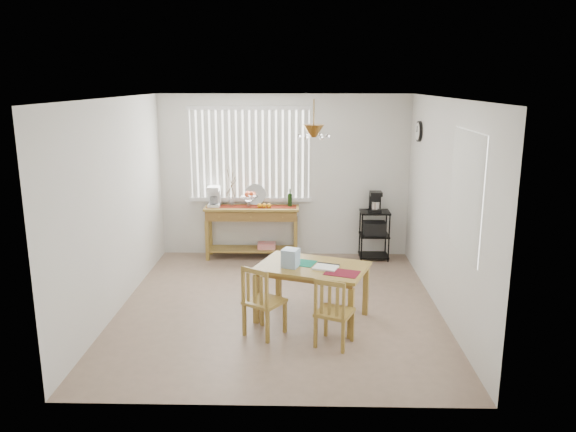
{
  "coord_description": "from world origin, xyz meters",
  "views": [
    {
      "loc": [
        0.27,
        -6.67,
        2.79
      ],
      "look_at": [
        0.1,
        0.55,
        1.05
      ],
      "focal_mm": 35.0,
      "sensor_mm": 36.0,
      "label": 1
    }
  ],
  "objects_px": {
    "cart_items": "(375,202)",
    "chair_right": "(333,312)",
    "chair_left": "(262,301)",
    "wire_cart": "(374,230)",
    "sideboard": "(252,220)",
    "dining_table": "(312,272)"
  },
  "relations": [
    {
      "from": "chair_right",
      "to": "cart_items",
      "type": "bearing_deg",
      "value": 75.15
    },
    {
      "from": "chair_left",
      "to": "sideboard",
      "type": "bearing_deg",
      "value": 97.03
    },
    {
      "from": "wire_cart",
      "to": "sideboard",
      "type": "bearing_deg",
      "value": 179.43
    },
    {
      "from": "chair_left",
      "to": "chair_right",
      "type": "bearing_deg",
      "value": -17.33
    },
    {
      "from": "cart_items",
      "to": "chair_right",
      "type": "bearing_deg",
      "value": -104.85
    },
    {
      "from": "dining_table",
      "to": "chair_right",
      "type": "height_order",
      "value": "chair_right"
    },
    {
      "from": "cart_items",
      "to": "dining_table",
      "type": "height_order",
      "value": "cart_items"
    },
    {
      "from": "sideboard",
      "to": "cart_items",
      "type": "relative_size",
      "value": 4.63
    },
    {
      "from": "wire_cart",
      "to": "dining_table",
      "type": "relative_size",
      "value": 0.54
    },
    {
      "from": "chair_left",
      "to": "chair_right",
      "type": "xyz_separation_m",
      "value": [
        0.78,
        -0.24,
        -0.02
      ]
    },
    {
      "from": "sideboard",
      "to": "chair_left",
      "type": "xyz_separation_m",
      "value": [
        0.35,
        -2.86,
        -0.23
      ]
    },
    {
      "from": "dining_table",
      "to": "chair_right",
      "type": "relative_size",
      "value": 1.85
    },
    {
      "from": "sideboard",
      "to": "wire_cart",
      "type": "bearing_deg",
      "value": -0.57
    },
    {
      "from": "sideboard",
      "to": "chair_left",
      "type": "height_order",
      "value": "sideboard"
    },
    {
      "from": "wire_cart",
      "to": "chair_left",
      "type": "bearing_deg",
      "value": -119.35
    },
    {
      "from": "dining_table",
      "to": "chair_left",
      "type": "bearing_deg",
      "value": -140.04
    },
    {
      "from": "sideboard",
      "to": "wire_cart",
      "type": "distance_m",
      "value": 1.95
    },
    {
      "from": "sideboard",
      "to": "dining_table",
      "type": "height_order",
      "value": "sideboard"
    },
    {
      "from": "chair_left",
      "to": "dining_table",
      "type": "bearing_deg",
      "value": 39.96
    },
    {
      "from": "chair_left",
      "to": "wire_cart",
      "type": "bearing_deg",
      "value": 60.65
    },
    {
      "from": "wire_cart",
      "to": "dining_table",
      "type": "distance_m",
      "value": 2.59
    },
    {
      "from": "chair_right",
      "to": "wire_cart",
      "type": "bearing_deg",
      "value": 75.11
    }
  ]
}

